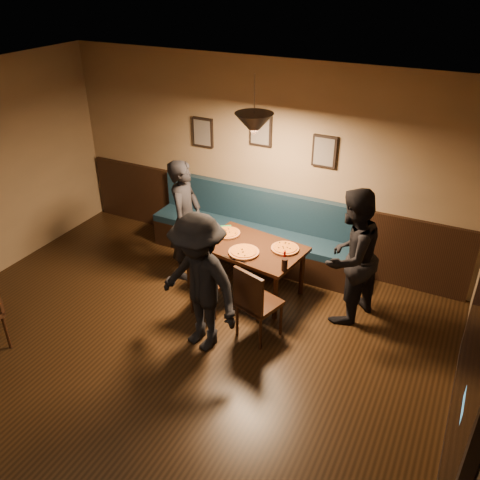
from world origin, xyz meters
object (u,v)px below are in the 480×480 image
at_px(diner_front, 199,284).
at_px(diner_right, 350,257).
at_px(dining_table, 252,269).
at_px(chair_near_left, 209,281).
at_px(booth_bench, 251,228).
at_px(chair_near_right, 259,301).
at_px(soda_glass, 285,265).
at_px(tabasco_bottle, 285,254).
at_px(diner_left, 185,220).

bearing_deg(diner_front, diner_right, 58.20).
bearing_deg(dining_table, chair_near_left, -108.95).
xyz_separation_m(booth_bench, chair_near_right, (0.82, -1.51, -0.03)).
height_order(dining_table, diner_right, diner_right).
relative_size(dining_table, chair_near_left, 1.49).
xyz_separation_m(chair_near_right, soda_glass, (0.12, 0.43, 0.28)).
height_order(booth_bench, tabasco_bottle, booth_bench).
distance_m(chair_near_right, soda_glass, 0.53).
bearing_deg(soda_glass, chair_near_right, -105.37).
bearing_deg(tabasco_bottle, diner_left, 175.88).
xyz_separation_m(chair_near_left, chair_near_right, (0.76, -0.17, 0.05)).
height_order(soda_glass, tabasco_bottle, soda_glass).
relative_size(diner_left, soda_glass, 10.75).
height_order(diner_left, soda_glass, diner_left).
bearing_deg(diner_left, diner_front, -153.37).
bearing_deg(diner_left, booth_bench, -51.05).
bearing_deg(tabasco_bottle, diner_right, 9.26).
distance_m(diner_right, tabasco_bottle, 0.78).
distance_m(booth_bench, diner_right, 1.79).
bearing_deg(chair_near_right, dining_table, 137.78).
height_order(diner_right, soda_glass, diner_right).
xyz_separation_m(soda_glass, tabasco_bottle, (-0.09, 0.24, -0.01)).
distance_m(dining_table, chair_near_right, 0.90).
height_order(diner_left, diner_right, diner_right).
height_order(dining_table, soda_glass, soda_glass).
distance_m(dining_table, diner_left, 1.11).
height_order(diner_front, tabasco_bottle, diner_front).
xyz_separation_m(dining_table, diner_front, (-0.07, -1.20, 0.48)).
bearing_deg(tabasco_bottle, chair_near_right, -92.02).
bearing_deg(tabasco_bottle, soda_glass, -68.62).
distance_m(chair_near_right, diner_front, 0.76).
bearing_deg(soda_glass, booth_bench, 131.14).
height_order(chair_near_right, diner_right, diner_right).
distance_m(chair_near_left, diner_right, 1.72).
bearing_deg(diner_front, dining_table, 101.72).
relative_size(diner_right, diner_front, 1.03).
bearing_deg(diner_right, diner_front, -26.34).
distance_m(booth_bench, chair_near_left, 1.34).
height_order(diner_right, tabasco_bottle, diner_right).
bearing_deg(diner_front, tabasco_bottle, 78.73).
xyz_separation_m(diner_left, diner_front, (0.92, -1.21, -0.01)).
relative_size(booth_bench, tabasco_bottle, 24.03).
distance_m(booth_bench, diner_front, 1.99).
distance_m(chair_near_left, soda_glass, 0.97).
bearing_deg(chair_near_left, dining_table, 61.23).
bearing_deg(diner_right, tabasco_bottle, -60.29).
relative_size(booth_bench, diner_right, 1.78).
xyz_separation_m(diner_left, diner_right, (2.23, 0.02, 0.01)).
height_order(chair_near_left, diner_front, diner_front).
bearing_deg(dining_table, diner_right, 9.86).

